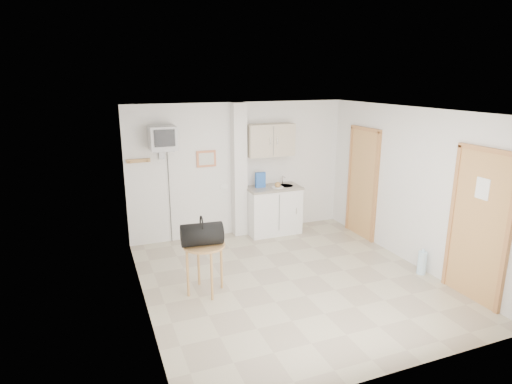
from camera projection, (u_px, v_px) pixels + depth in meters
name	position (u px, v px, depth m)	size (l,w,h in m)	color
ground	(290.00, 280.00, 6.38)	(4.50, 4.50, 0.00)	#BAAF92
room_envelope	(305.00, 178.00, 6.15)	(4.24, 4.54, 2.55)	white
kitchenette	(272.00, 192.00, 8.18)	(1.03, 0.58, 2.10)	white
crt_television	(163.00, 139.00, 7.18)	(0.44, 0.45, 2.15)	slate
round_table	(204.00, 252.00, 5.89)	(0.58, 0.58, 0.72)	#B48448
duffel_bag	(202.00, 234.00, 5.79)	(0.59, 0.36, 0.42)	black
water_bottle	(422.00, 263.00, 6.56)	(0.13, 0.13, 0.40)	#B9E0F7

